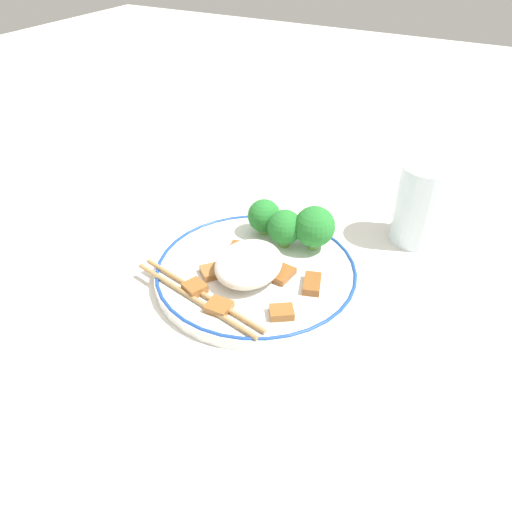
{
  "coord_description": "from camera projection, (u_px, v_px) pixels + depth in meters",
  "views": [
    {
      "loc": [
        -0.46,
        -0.25,
        0.42
      ],
      "look_at": [
        0.0,
        0.0,
        0.04
      ],
      "focal_mm": 35.0,
      "sensor_mm": 36.0,
      "label": 1
    }
  ],
  "objects": [
    {
      "name": "rice_mound",
      "position": [
        252.0,
        265.0,
        0.63
      ],
      "size": [
        0.1,
        0.08,
        0.04
      ],
      "color": "white",
      "rests_on": "plate"
    },
    {
      "name": "plate",
      "position": [
        256.0,
        272.0,
        0.66
      ],
      "size": [
        0.27,
        0.27,
        0.02
      ],
      "color": "white",
      "rests_on": "ground_plane"
    },
    {
      "name": "ground_plane",
      "position": [
        256.0,
        278.0,
        0.67
      ],
      "size": [
        3.0,
        3.0,
        0.0
      ],
      "primitive_type": "plane",
      "color": "silver"
    },
    {
      "name": "meat_on_rice_edge",
      "position": [
        212.0,
        272.0,
        0.64
      ],
      "size": [
        0.04,
        0.04,
        0.01
      ],
      "color": "#9E6633",
      "rests_on": "plate"
    },
    {
      "name": "meat_near_front",
      "position": [
        195.0,
        288.0,
        0.62
      ],
      "size": [
        0.03,
        0.03,
        0.01
      ],
      "color": "#995B28",
      "rests_on": "plate"
    },
    {
      "name": "broccoli_back_left",
      "position": [
        314.0,
        227.0,
        0.68
      ],
      "size": [
        0.06,
        0.06,
        0.06
      ],
      "color": "#72AD4C",
      "rests_on": "plate"
    },
    {
      "name": "broccoli_back_center",
      "position": [
        285.0,
        227.0,
        0.68
      ],
      "size": [
        0.05,
        0.05,
        0.05
      ],
      "color": "#72AD4C",
      "rests_on": "plate"
    },
    {
      "name": "meat_near_left",
      "position": [
        312.0,
        284.0,
        0.62
      ],
      "size": [
        0.04,
        0.03,
        0.01
      ],
      "color": "brown",
      "rests_on": "plate"
    },
    {
      "name": "meat_near_right",
      "position": [
        241.0,
        247.0,
        0.69
      ],
      "size": [
        0.03,
        0.03,
        0.01
      ],
      "color": "brown",
      "rests_on": "plate"
    },
    {
      "name": "meat_near_back",
      "position": [
        282.0,
        312.0,
        0.58
      ],
      "size": [
        0.03,
        0.04,
        0.01
      ],
      "color": "#995B28",
      "rests_on": "plate"
    },
    {
      "name": "meat_mid_left",
      "position": [
        221.0,
        308.0,
        0.59
      ],
      "size": [
        0.03,
        0.03,
        0.01
      ],
      "color": "#995B28",
      "rests_on": "plate"
    },
    {
      "name": "drinking_glass",
      "position": [
        422.0,
        204.0,
        0.71
      ],
      "size": [
        0.08,
        0.08,
        0.12
      ],
      "color": "silver",
      "rests_on": "ground_plane"
    },
    {
      "name": "chopsticks",
      "position": [
        198.0,
        296.0,
        0.61
      ],
      "size": [
        0.06,
        0.2,
        0.01
      ],
      "color": "#AD8451",
      "rests_on": "plate"
    },
    {
      "name": "broccoli_back_right",
      "position": [
        264.0,
        216.0,
        0.71
      ],
      "size": [
        0.05,
        0.05,
        0.05
      ],
      "color": "#72AD4C",
      "rests_on": "plate"
    },
    {
      "name": "meat_mid_right",
      "position": [
        283.0,
        274.0,
        0.64
      ],
      "size": [
        0.04,
        0.03,
        0.01
      ],
      "color": "brown",
      "rests_on": "plate"
    }
  ]
}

